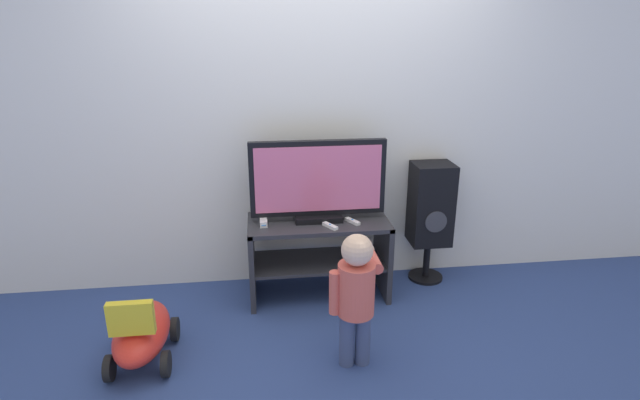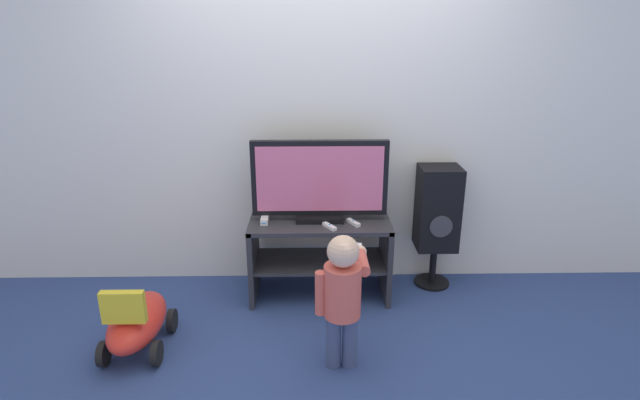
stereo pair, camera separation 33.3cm
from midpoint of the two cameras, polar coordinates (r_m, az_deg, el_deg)
ground_plane at (r=3.54m, az=-2.48°, el=-12.48°), size 16.00×16.00×0.00m
wall_back at (r=3.59m, az=-3.51°, el=10.28°), size 10.00×0.06×2.60m
tv_stand at (r=3.56m, az=-2.87°, el=-5.46°), size 0.98×0.46×0.57m
television at (r=3.41m, az=-3.03°, el=2.06°), size 0.93×0.20×0.56m
game_console at (r=3.46m, az=-9.23°, el=-2.40°), size 0.05×0.17×0.04m
remote_primary at (r=3.43m, az=0.96°, el=-2.49°), size 0.09×0.13×0.03m
remote_secondary at (r=3.35m, az=-1.68°, el=-3.04°), size 0.10×0.13×0.03m
child at (r=2.80m, az=0.72°, el=-10.28°), size 0.31×0.46×0.81m
speaker_tower at (r=3.75m, az=10.08°, el=-0.84°), size 0.29×0.27×0.92m
ride_on_toy at (r=3.21m, az=-22.64°, el=-13.91°), size 0.34×0.62×0.48m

